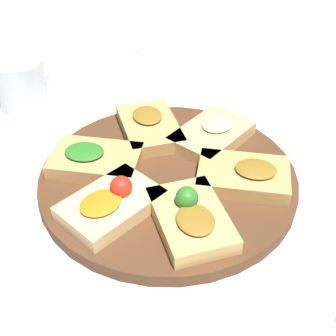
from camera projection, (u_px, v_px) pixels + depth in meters
ground_plane at (168, 184)px, 0.59m from camera, size 3.00×3.00×0.00m
serving_board at (168, 179)px, 0.59m from camera, size 0.32×0.32×0.02m
focaccia_slice_0 at (95, 160)px, 0.59m from camera, size 0.11×0.13×0.02m
focaccia_slice_1 at (111, 203)px, 0.52m from camera, size 0.12×0.13×0.04m
focaccia_slice_2 at (193, 217)px, 0.51m from camera, size 0.11×0.08×0.04m
focaccia_slice_3 at (244, 175)px, 0.56m from camera, size 0.11×0.13×0.02m
focaccia_slice_4 at (212, 134)px, 0.63m from camera, size 0.12×0.13×0.02m
focaccia_slice_5 at (149, 127)px, 0.65m from camera, size 0.11×0.07×0.02m
plate_left at (96, 63)px, 0.84m from camera, size 0.19×0.19×0.02m
water_glass at (22, 84)px, 0.72m from camera, size 0.08×0.08×0.08m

